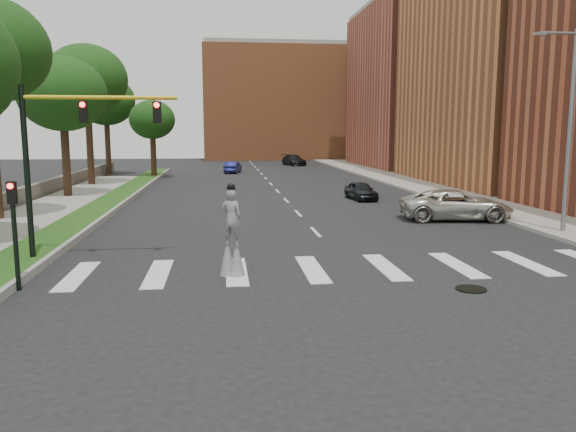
{
  "coord_description": "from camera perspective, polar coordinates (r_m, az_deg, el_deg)",
  "views": [
    {
      "loc": [
        -4.27,
        -17.37,
        4.66
      ],
      "look_at": [
        -2.0,
        1.97,
        1.7
      ],
      "focal_mm": 35.0,
      "sensor_mm": 36.0,
      "label": 1
    }
  ],
  "objects": [
    {
      "name": "stone_wall",
      "position": [
        41.58,
        -24.51,
        2.2
      ],
      "size": [
        0.5,
        56.0,
        1.1
      ],
      "primitive_type": "cube",
      "color": "#605A52",
      "rests_on": "ground"
    },
    {
      "name": "ground_plane",
      "position": [
        18.48,
        6.93,
        -6.03
      ],
      "size": [
        160.0,
        160.0,
        0.0
      ],
      "primitive_type": "plane",
      "color": "black",
      "rests_on": "ground"
    },
    {
      "name": "sidewalk_left",
      "position": [
        29.57,
        -26.85,
        -1.18
      ],
      "size": [
        4.0,
        60.0,
        0.18
      ],
      "primitive_type": "cube",
      "color": "gray",
      "rests_on": "ground"
    },
    {
      "name": "tree_5",
      "position": [
        62.15,
        -18.03,
        11.05
      ],
      "size": [
        6.0,
        6.0,
        10.31
      ],
      "color": "black",
      "rests_on": "ground"
    },
    {
      "name": "median_curb",
      "position": [
        38.14,
        -15.98,
        1.51
      ],
      "size": [
        0.2,
        60.0,
        0.28
      ],
      "primitive_type": "cube",
      "color": "gray",
      "rests_on": "ground"
    },
    {
      "name": "suv_crossing",
      "position": [
        30.87,
        16.71,
        1.1
      ],
      "size": [
        6.05,
        3.38,
        1.6
      ],
      "primitive_type": "imported",
      "rotation": [
        0.0,
        0.0,
        1.44
      ],
      "color": "beige",
      "rests_on": "ground"
    },
    {
      "name": "manhole",
      "position": [
        17.62,
        18.09,
        -7.06
      ],
      "size": [
        0.9,
        0.9,
        0.04
      ],
      "primitive_type": "cylinder",
      "color": "black",
      "rests_on": "ground"
    },
    {
      "name": "streetlight",
      "position": [
        27.86,
        26.59,
        8.23
      ],
      "size": [
        2.05,
        0.2,
        9.0
      ],
      "color": "slate",
      "rests_on": "ground"
    },
    {
      "name": "stilt_performer",
      "position": [
        18.17,
        -5.73,
        -2.3
      ],
      "size": [
        0.82,
        0.67,
        3.02
      ],
      "rotation": [
        0.0,
        0.0,
        2.75
      ],
      "color": "black",
      "rests_on": "ground"
    },
    {
      "name": "car_mid",
      "position": [
        63.1,
        -5.62,
        4.95
      ],
      "size": [
        2.13,
        4.04,
        1.26
      ],
      "primitive_type": "imported",
      "rotation": [
        0.0,
        0.0,
        2.92
      ],
      "color": "navy",
      "rests_on": "ground"
    },
    {
      "name": "car_far",
      "position": [
        76.61,
        0.6,
        5.71
      ],
      "size": [
        3.23,
        5.37,
        1.46
      ],
      "primitive_type": "imported",
      "rotation": [
        0.0,
        0.0,
        0.25
      ],
      "color": "black",
      "rests_on": "ground"
    },
    {
      "name": "tree_3",
      "position": [
        42.05,
        -21.96,
        11.38
      ],
      "size": [
        5.98,
        5.98,
        9.69
      ],
      "color": "black",
      "rests_on": "ground"
    },
    {
      "name": "building_backdrop",
      "position": [
        96.01,
        -0.57,
        11.24
      ],
      "size": [
        26.0,
        14.0,
        18.0
      ],
      "primitive_type": "cube",
      "color": "#B9663A",
      "rests_on": "ground"
    },
    {
      "name": "sidewalk_right",
      "position": [
        45.79,
        14.83,
        2.63
      ],
      "size": [
        5.0,
        90.0,
        0.18
      ],
      "primitive_type": "cube",
      "color": "gray",
      "rests_on": "ground"
    },
    {
      "name": "tree_6",
      "position": [
        57.23,
        -13.63,
        9.43
      ],
      "size": [
        4.46,
        4.46,
        7.64
      ],
      "color": "black",
      "rests_on": "ground"
    },
    {
      "name": "traffic_signal",
      "position": [
        21.1,
        -21.99,
        6.64
      ],
      "size": [
        5.3,
        0.23,
        6.2
      ],
      "color": "black",
      "rests_on": "ground"
    },
    {
      "name": "grass_median",
      "position": [
        38.33,
        -17.53,
        1.45
      ],
      "size": [
        2.0,
        60.0,
        0.25
      ],
      "primitive_type": "cube",
      "color": "#1D4413",
      "rests_on": "ground"
    },
    {
      "name": "tree_4",
      "position": [
        50.5,
        -19.8,
        12.9
      ],
      "size": [
        6.72,
        6.72,
        11.74
      ],
      "color": "black",
      "rests_on": "ground"
    },
    {
      "name": "building_mid",
      "position": [
        54.66,
        23.0,
        15.7
      ],
      "size": [
        16.0,
        22.0,
        24.0
      ],
      "primitive_type": "cube",
      "color": "#B9663A",
      "rests_on": "ground"
    },
    {
      "name": "building_far",
      "position": [
        76.23,
        13.8,
        12.43
      ],
      "size": [
        16.0,
        22.0,
        20.0
      ],
      "primitive_type": "cube",
      "color": "#AE5140",
      "rests_on": "ground"
    },
    {
      "name": "car_near",
      "position": [
        38.6,
        7.42,
        2.57
      ],
      "size": [
        1.84,
        3.77,
        1.24
      ],
      "primitive_type": "imported",
      "rotation": [
        0.0,
        0.0,
        0.11
      ],
      "color": "black",
      "rests_on": "ground"
    },
    {
      "name": "secondary_signal",
      "position": [
        18.11,
        -26.05,
        -0.86
      ],
      "size": [
        0.25,
        0.21,
        3.23
      ],
      "color": "black",
      "rests_on": "ground"
    }
  ]
}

